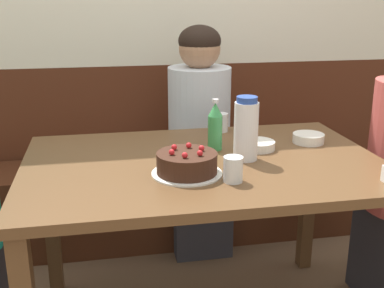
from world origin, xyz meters
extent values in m
cube|color=#4C2314|center=(0.00, 1.05, 0.48)|extent=(4.80, 0.04, 0.96)
cube|color=#472314|center=(0.00, 0.83, 0.23)|extent=(2.23, 0.38, 0.46)
cube|color=brown|center=(0.00, 0.00, 0.73)|extent=(1.33, 0.88, 0.03)
cube|color=brown|center=(-0.62, 0.39, 0.36)|extent=(0.06, 0.06, 0.71)
cube|color=brown|center=(0.62, 0.39, 0.36)|extent=(0.06, 0.06, 0.71)
cylinder|color=white|center=(-0.09, -0.13, 0.75)|extent=(0.24, 0.24, 0.01)
cylinder|color=#381E14|center=(-0.09, -0.13, 0.79)|extent=(0.21, 0.21, 0.07)
sphere|color=red|center=(-0.10, -0.18, 0.84)|extent=(0.02, 0.02, 0.02)
sphere|color=red|center=(-0.05, -0.17, 0.84)|extent=(0.02, 0.02, 0.02)
sphere|color=red|center=(-0.03, -0.12, 0.84)|extent=(0.02, 0.02, 0.02)
sphere|color=red|center=(-0.07, -0.08, 0.84)|extent=(0.02, 0.02, 0.02)
sphere|color=red|center=(-0.12, -0.09, 0.84)|extent=(0.02, 0.02, 0.02)
sphere|color=red|center=(-0.14, -0.14, 0.84)|extent=(0.02, 0.02, 0.02)
cylinder|color=white|center=(0.15, -0.02, 0.86)|extent=(0.09, 0.09, 0.22)
cylinder|color=#28479E|center=(0.15, -0.02, 0.98)|extent=(0.08, 0.08, 0.02)
cylinder|color=#388E4C|center=(0.07, 0.12, 0.82)|extent=(0.06, 0.06, 0.14)
cone|color=#388E4C|center=(0.07, 0.12, 0.91)|extent=(0.06, 0.06, 0.05)
cylinder|color=silver|center=(0.07, 0.12, 0.95)|extent=(0.03, 0.03, 0.01)
cylinder|color=white|center=(0.48, 0.14, 0.77)|extent=(0.13, 0.13, 0.04)
cylinder|color=white|center=(0.24, 0.09, 0.77)|extent=(0.14, 0.14, 0.03)
cylinder|color=silver|center=(0.05, -0.23, 0.79)|extent=(0.07, 0.07, 0.09)
cylinder|color=silver|center=(0.16, 0.38, 0.79)|extent=(0.07, 0.07, 0.08)
cube|color=#33333D|center=(0.13, 0.70, 0.23)|extent=(0.30, 0.34, 0.45)
cylinder|color=silver|center=(0.13, 0.70, 0.72)|extent=(0.32, 0.32, 0.54)
sphere|color=#A87A5B|center=(0.13, 0.70, 1.09)|extent=(0.21, 0.21, 0.21)
ellipsoid|color=black|center=(0.13, 0.70, 1.12)|extent=(0.21, 0.21, 0.16)
camera|label=1|loc=(-0.36, -1.66, 1.34)|focal=45.00mm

